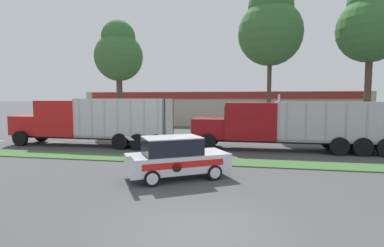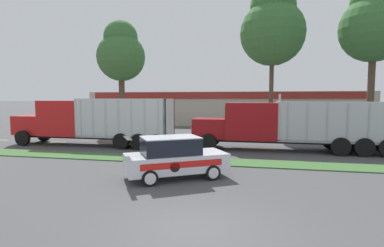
% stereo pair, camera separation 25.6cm
% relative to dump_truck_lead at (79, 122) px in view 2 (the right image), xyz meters
% --- Properties ---
extents(ground_plane, '(600.00, 600.00, 0.00)m').
position_rel_dump_truck_lead_xyz_m(ground_plane, '(11.27, -12.39, -1.69)').
color(ground_plane, '#474749').
extents(grass_verge, '(120.00, 1.92, 0.06)m').
position_rel_dump_truck_lead_xyz_m(grass_verge, '(11.27, -3.91, -1.66)').
color(grass_verge, '#3D6633').
rests_on(grass_verge, ground_plane).
extents(centre_line_2, '(2.40, 0.14, 0.01)m').
position_rel_dump_truck_lead_xyz_m(centre_line_2, '(-3.06, 1.05, -1.69)').
color(centre_line_2, yellow).
rests_on(centre_line_2, ground_plane).
extents(centre_line_3, '(2.40, 0.14, 0.01)m').
position_rel_dump_truck_lead_xyz_m(centre_line_3, '(2.34, 1.05, -1.69)').
color(centre_line_3, yellow).
rests_on(centre_line_3, ground_plane).
extents(centre_line_4, '(2.40, 0.14, 0.01)m').
position_rel_dump_truck_lead_xyz_m(centre_line_4, '(7.74, 1.05, -1.69)').
color(centre_line_4, yellow).
rests_on(centre_line_4, ground_plane).
extents(centre_line_5, '(2.40, 0.14, 0.01)m').
position_rel_dump_truck_lead_xyz_m(centre_line_5, '(13.14, 1.05, -1.69)').
color(centre_line_5, yellow).
rests_on(centre_line_5, ground_plane).
extents(centre_line_6, '(2.40, 0.14, 0.01)m').
position_rel_dump_truck_lead_xyz_m(centre_line_6, '(18.54, 1.05, -1.69)').
color(centre_line_6, yellow).
rests_on(centre_line_6, ground_plane).
extents(dump_truck_lead, '(12.20, 2.58, 3.52)m').
position_rel_dump_truck_lead_xyz_m(dump_truck_lead, '(0.00, 0.00, 0.00)').
color(dump_truck_lead, black).
rests_on(dump_truck_lead, ground_plane).
extents(dump_truck_trail, '(12.54, 2.64, 3.75)m').
position_rel_dump_truck_lead_xyz_m(dump_truck_trail, '(13.84, 0.56, -0.05)').
color(dump_truck_trail, black).
rests_on(dump_truck_trail, ground_plane).
extents(rally_car, '(4.69, 3.84, 1.86)m').
position_rel_dump_truck_lead_xyz_m(rally_car, '(9.41, -7.54, -0.77)').
color(rally_car, silver).
rests_on(rally_car, ground_plane).
extents(store_building_backdrop, '(34.84, 12.10, 4.28)m').
position_rel_dump_truck_lead_xyz_m(store_building_backdrop, '(8.77, 22.18, 0.45)').
color(store_building_backdrop, '#BCB29E').
rests_on(store_building_backdrop, ground_plane).
extents(tree_behind_centre, '(4.87, 4.87, 11.33)m').
position_rel_dump_truck_lead_xyz_m(tree_behind_centre, '(-0.60, 8.82, 6.41)').
color(tree_behind_centre, brown).
rests_on(tree_behind_centre, ground_plane).
extents(tree_behind_right, '(5.67, 5.67, 13.70)m').
position_rel_dump_truck_lead_xyz_m(tree_behind_right, '(22.71, 8.90, 8.27)').
color(tree_behind_right, brown).
rests_on(tree_behind_right, ground_plane).
extents(tree_behind_far_right, '(6.09, 6.09, 14.19)m').
position_rel_dump_truck_lead_xyz_m(tree_behind_far_right, '(14.34, 9.85, 8.52)').
color(tree_behind_far_right, brown).
rests_on(tree_behind_far_right, ground_plane).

